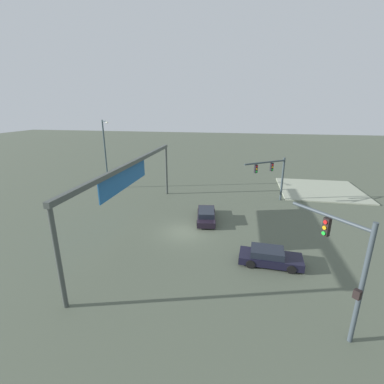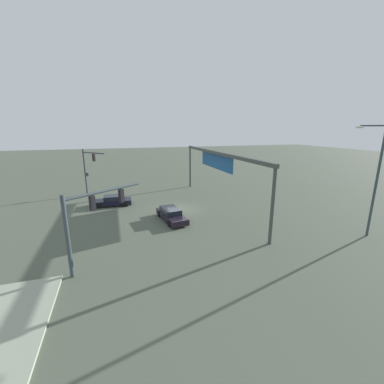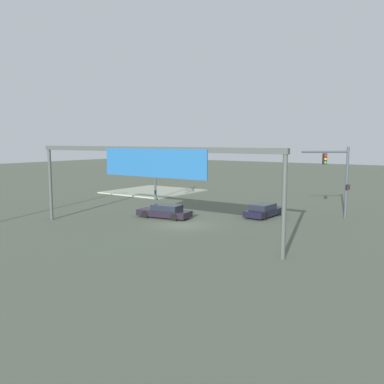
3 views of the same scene
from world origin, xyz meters
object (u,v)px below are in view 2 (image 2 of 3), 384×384
sedan_car_approaching (113,201)px  traffic_signal_opposite_side (89,214)px  traffic_signal_near_corner (88,166)px  streetlamp_curved_arm (375,175)px  sedan_car_waiting_far (171,215)px

sedan_car_approaching → traffic_signal_opposite_side: bearing=88.0°
traffic_signal_near_corner → streetlamp_curved_arm: size_ratio=0.68×
traffic_signal_near_corner → sedan_car_approaching: 7.32m
traffic_signal_near_corner → traffic_signal_opposite_side: (19.79, 1.52, -0.35)m
streetlamp_curved_arm → sedan_car_waiting_far: 18.08m
streetlamp_curved_arm → sedan_car_waiting_far: (-8.74, -15.10, -4.74)m
traffic_signal_near_corner → streetlamp_curved_arm: 31.94m
traffic_signal_near_corner → sedan_car_approaching: (5.76, 2.84, -3.50)m
sedan_car_waiting_far → traffic_signal_opposite_side: bearing=-52.4°
sedan_car_approaching → sedan_car_waiting_far: (7.03, 5.61, 0.00)m
streetlamp_curved_arm → sedan_car_waiting_far: size_ratio=1.85×
traffic_signal_near_corner → sedan_car_approaching: size_ratio=1.39×
traffic_signal_opposite_side → sedan_car_waiting_far: traffic_signal_opposite_side is taller
traffic_signal_near_corner → traffic_signal_opposite_side: traffic_signal_near_corner is taller
streetlamp_curved_arm → traffic_signal_near_corner: bearing=0.7°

